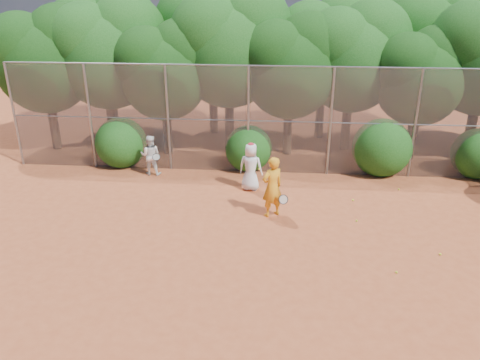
{
  "coord_description": "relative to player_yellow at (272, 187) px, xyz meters",
  "views": [
    {
      "loc": [
        0.13,
        -10.66,
        6.67
      ],
      "look_at": [
        -1.0,
        2.5,
        1.1
      ],
      "focal_mm": 35.0,
      "sensor_mm": 36.0,
      "label": 1
    }
  ],
  "objects": [
    {
      "name": "ball_0",
      "position": [
        2.58,
        -0.21,
        -0.93
      ],
      "size": [
        0.07,
        0.07,
        0.07
      ],
      "primitive_type": "sphere",
      "color": "yellow",
      "rests_on": "ground"
    },
    {
      "name": "tree_10",
      "position": [
        -2.93,
        8.68,
        3.67
      ],
      "size": [
        5.15,
        4.48,
        7.06
      ],
      "color": "black",
      "rests_on": "ground"
    },
    {
      "name": "bush_0",
      "position": [
        -5.99,
        3.93,
        0.04
      ],
      "size": [
        2.0,
        2.0,
        2.0
      ],
      "primitive_type": "sphere",
      "color": "#134411",
      "rests_on": "ground"
    },
    {
      "name": "tree_12",
      "position": [
        6.57,
        8.88,
        3.55
      ],
      "size": [
        5.02,
        4.37,
        6.88
      ],
      "color": "black",
      "rests_on": "ground"
    },
    {
      "name": "bush_2",
      "position": [
        4.01,
        3.93,
        0.14
      ],
      "size": [
        2.2,
        2.2,
        2.2
      ],
      "primitive_type": "sphere",
      "color": "#134411",
      "rests_on": "ground"
    },
    {
      "name": "tree_0",
      "position": [
        -9.44,
        5.67,
        2.97
      ],
      "size": [
        4.38,
        3.81,
        6.0
      ],
      "color": "black",
      "rests_on": "ground"
    },
    {
      "name": "tree_4",
      "position": [
        0.56,
        5.87,
        2.8
      ],
      "size": [
        4.19,
        3.64,
        5.73
      ],
      "color": "black",
      "rests_on": "ground"
    },
    {
      "name": "tree_1",
      "position": [
        -6.94,
        6.17,
        3.2
      ],
      "size": [
        4.64,
        4.03,
        6.35
      ],
      "color": "black",
      "rests_on": "ground"
    },
    {
      "name": "tree_3",
      "position": [
        -1.93,
        6.48,
        3.43
      ],
      "size": [
        4.89,
        4.26,
        6.7
      ],
      "color": "black",
      "rests_on": "ground"
    },
    {
      "name": "ground",
      "position": [
        0.01,
        -2.37,
        -0.96
      ],
      "size": [
        80.0,
        80.0,
        0.0
      ],
      "primitive_type": "plane",
      "color": "#9B4423",
      "rests_on": "ground"
    },
    {
      "name": "tree_9",
      "position": [
        -7.93,
        8.47,
        3.38
      ],
      "size": [
        4.83,
        4.2,
        6.62
      ],
      "color": "black",
      "rests_on": "ground"
    },
    {
      "name": "ball_2",
      "position": [
        3.18,
        -2.91,
        -0.93
      ],
      "size": [
        0.07,
        0.07,
        0.07
      ],
      "primitive_type": "sphere",
      "color": "yellow",
      "rests_on": "ground"
    },
    {
      "name": "tree_11",
      "position": [
        2.06,
        8.27,
        3.2
      ],
      "size": [
        4.64,
        4.03,
        6.35
      ],
      "color": "black",
      "rests_on": "ground"
    },
    {
      "name": "ball_1",
      "position": [
        2.67,
        1.26,
        -0.93
      ],
      "size": [
        0.07,
        0.07,
        0.07
      ],
      "primitive_type": "sphere",
      "color": "yellow",
      "rests_on": "ground"
    },
    {
      "name": "bush_3",
      "position": [
        7.51,
        3.93,
        -0.01
      ],
      "size": [
        1.9,
        1.9,
        1.9
      ],
      "primitive_type": "sphere",
      "color": "#134411",
      "rests_on": "ground"
    },
    {
      "name": "tree_2",
      "position": [
        -4.44,
        5.47,
        2.62
      ],
      "size": [
        3.99,
        3.47,
        5.47
      ],
      "color": "black",
      "rests_on": "ground"
    },
    {
      "name": "player_white",
      "position": [
        -4.6,
        3.03,
        -0.2
      ],
      "size": [
        0.84,
        0.73,
        1.52
      ],
      "rotation": [
        0.0,
        0.0,
        3.16
      ],
      "color": "white",
      "rests_on": "ground"
    },
    {
      "name": "fence_back",
      "position": [
        -0.11,
        3.63,
        1.09
      ],
      "size": [
        20.05,
        0.09,
        4.03
      ],
      "color": "gray",
      "rests_on": "ground"
    },
    {
      "name": "ball_3",
      "position": [
        4.53,
        -1.95,
        -0.93
      ],
      "size": [
        0.07,
        0.07,
        0.07
      ],
      "primitive_type": "sphere",
      "color": "yellow",
      "rests_on": "ground"
    },
    {
      "name": "tree_5",
      "position": [
        3.06,
        6.67,
        3.09
      ],
      "size": [
        4.51,
        3.92,
        6.17
      ],
      "color": "black",
      "rests_on": "ground"
    },
    {
      "name": "bush_1",
      "position": [
        -0.99,
        3.93,
        -0.06
      ],
      "size": [
        1.8,
        1.8,
        1.8
      ],
      "primitive_type": "sphere",
      "color": "#134411",
      "rests_on": "ground"
    },
    {
      "name": "tree_6",
      "position": [
        5.55,
        5.67,
        2.51
      ],
      "size": [
        3.86,
        3.36,
        5.29
      ],
      "color": "black",
      "rests_on": "ground"
    },
    {
      "name": "ball_4",
      "position": [
        4.39,
        2.29,
        -0.93
      ],
      "size": [
        0.07,
        0.07,
        0.07
      ],
      "primitive_type": "sphere",
      "color": "yellow",
      "rests_on": "ground"
    },
    {
      "name": "player_teen",
      "position": [
        -0.78,
        1.93,
        -0.11
      ],
      "size": [
        0.92,
        0.69,
        1.71
      ],
      "rotation": [
        0.0,
        0.0,
        2.94
      ],
      "color": "silver",
      "rests_on": "ground"
    },
    {
      "name": "player_yellow",
      "position": [
        0.0,
        0.0,
        0.0
      ],
      "size": [
        0.94,
        0.77,
        1.93
      ],
      "rotation": [
        0.0,
        0.0,
        3.72
      ],
      "color": "orange",
      "rests_on": "ground"
    }
  ]
}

